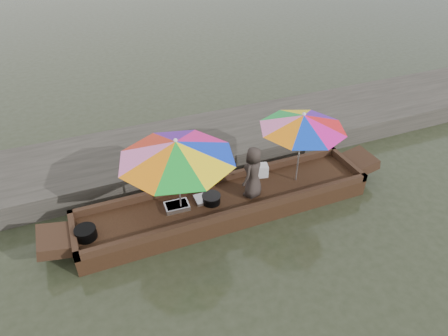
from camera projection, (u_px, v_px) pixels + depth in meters
name	position (u px, v px, depth m)	size (l,w,h in m)	color
water	(226.00, 211.00, 7.99)	(80.00, 80.00, 0.00)	#252C1A
dock	(191.00, 147.00, 9.51)	(22.00, 2.20, 0.50)	#2D2B26
boat_hull	(226.00, 205.00, 7.89)	(5.79, 1.20, 0.35)	black
cooking_pot	(86.00, 233.00, 6.85)	(0.37, 0.37, 0.20)	black
tray_crayfish	(177.00, 206.00, 7.51)	(0.45, 0.31, 0.09)	silver
tray_scallop	(206.00, 198.00, 7.73)	(0.45, 0.31, 0.06)	silver
charcoal_grill	(211.00, 199.00, 7.63)	(0.34, 0.34, 0.16)	black
supply_bag	(261.00, 170.00, 8.33)	(0.28, 0.22, 0.26)	silver
vendor	(253.00, 172.00, 7.57)	(0.53, 0.35, 1.08)	#2E2622
umbrella_bow	(178.00, 176.00, 7.06)	(2.09, 2.09, 1.55)	#E51479
umbrella_stern	(300.00, 148.00, 7.83)	(1.69, 1.69, 1.55)	#4E14A5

